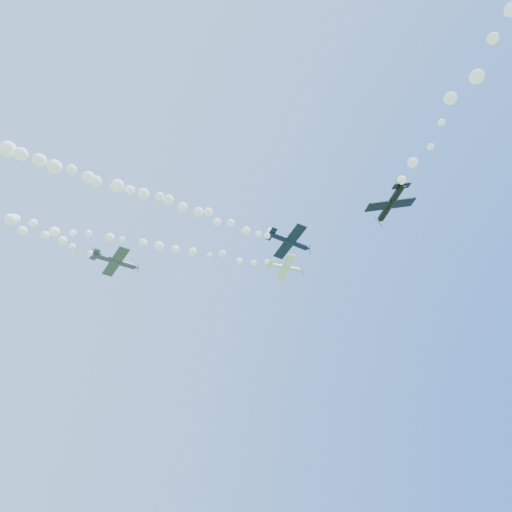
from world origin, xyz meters
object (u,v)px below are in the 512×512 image
plane_white (285,268)px  plane_grey (116,261)px  plane_navy (289,241)px  plane_black (391,204)px

plane_white → plane_grey: plane_white is taller
plane_white → plane_grey: 27.86m
plane_white → plane_grey: (-26.43, 8.35, -2.84)m
plane_navy → plane_black: plane_navy is taller
plane_navy → plane_grey: plane_navy is taller
plane_grey → plane_navy: bearing=-36.7°
plane_white → plane_navy: size_ratio=0.83×
plane_grey → plane_white: bearing=-23.5°
plane_white → plane_black: bearing=-84.3°
plane_white → plane_black: 29.21m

